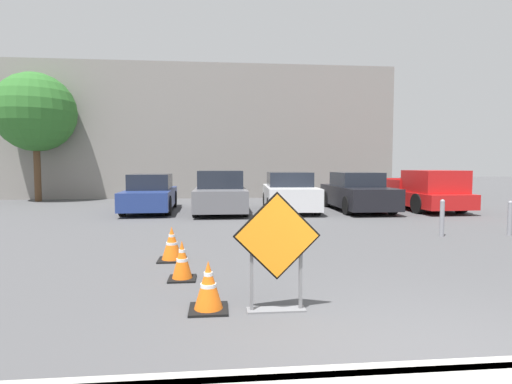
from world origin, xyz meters
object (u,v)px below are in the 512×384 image
traffic_cone_second (182,261)px  parked_car_second (220,193)px  traffic_cone_nearest (208,286)px  pickup_truck (423,192)px  bollard_second (510,217)px  parked_car_third (289,193)px  road_closed_sign (277,247)px  bollard_nearest (442,217)px  traffic_cone_third (172,244)px  parked_car_nearest (151,194)px  parked_car_fourth (357,193)px

traffic_cone_second → parked_car_second: (0.66, 9.03, 0.43)m
traffic_cone_nearest → traffic_cone_second: size_ratio=1.00×
pickup_truck → bollard_second: (-0.81, -5.88, -0.25)m
parked_car_second → parked_car_third: parked_car_second is taller
road_closed_sign → bollard_nearest: road_closed_sign is taller
traffic_cone_third → bollard_nearest: size_ratio=0.68×
parked_car_second → pickup_truck: size_ratio=0.85×
bollard_nearest → parked_car_nearest: bearing=142.0°
traffic_cone_third → parked_car_nearest: (-1.75, 8.37, 0.37)m
traffic_cone_second → parked_car_fourth: 11.02m
traffic_cone_second → parked_car_fourth: parked_car_fourth is taller
road_closed_sign → pickup_truck: 13.03m
traffic_cone_nearest → parked_car_nearest: (-2.50, 11.05, 0.38)m
traffic_cone_nearest → parked_car_nearest: 11.33m
parked_car_third → pickup_truck: bearing=-178.2°
traffic_cone_second → traffic_cone_third: traffic_cone_third is taller
parked_car_second → parked_car_fourth: bearing=-178.2°
traffic_cone_nearest → parked_car_third: (2.94, 10.65, 0.41)m
traffic_cone_nearest → parked_car_fourth: size_ratio=0.13×
pickup_truck → traffic_cone_third: bearing=39.2°
parked_car_second → bollard_nearest: (5.52, -5.80, -0.23)m
parked_car_third → bollard_nearest: (2.80, -6.04, -0.21)m
traffic_cone_second → parked_car_third: size_ratio=0.14×
parked_car_fourth → traffic_cone_nearest: bearing=62.6°
traffic_cone_second → parked_car_fourth: size_ratio=0.13×
parked_car_second → parked_car_third: 2.73m
traffic_cone_third → parked_car_nearest: bearing=101.8°
road_closed_sign → parked_car_fourth: size_ratio=0.32×
pickup_truck → bollard_nearest: 6.45m
traffic_cone_third → parked_car_nearest: 8.56m
parked_car_nearest → parked_car_second: bearing=164.9°
road_closed_sign → parked_car_third: (2.10, 10.78, -0.10)m
traffic_cone_second → bollard_nearest: bearing=27.6°
road_closed_sign → bollard_nearest: 6.83m
road_closed_sign → pickup_truck: size_ratio=0.29×
traffic_cone_second → traffic_cone_third: 1.33m
parked_car_nearest → parked_car_fourth: size_ratio=1.01×
parked_car_third → road_closed_sign: bearing=82.4°
parked_car_fourth → pickup_truck: (2.72, -0.06, 0.01)m
traffic_cone_third → parked_car_second: parked_car_second is taller
parked_car_nearest → pickup_truck: (10.87, -0.55, 0.04)m
traffic_cone_nearest → traffic_cone_third: 2.78m
parked_car_second → road_closed_sign: bearing=93.7°
traffic_cone_third → bollard_nearest: 6.77m
traffic_cone_third → pickup_truck: 12.01m
traffic_cone_third → parked_car_third: (3.68, 7.97, 0.40)m
parked_car_second → traffic_cone_third: bearing=83.2°
traffic_cone_second → parked_car_nearest: parked_car_nearest is taller
parked_car_nearest → parked_car_fourth: 8.16m
road_closed_sign → bollard_second: 8.24m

